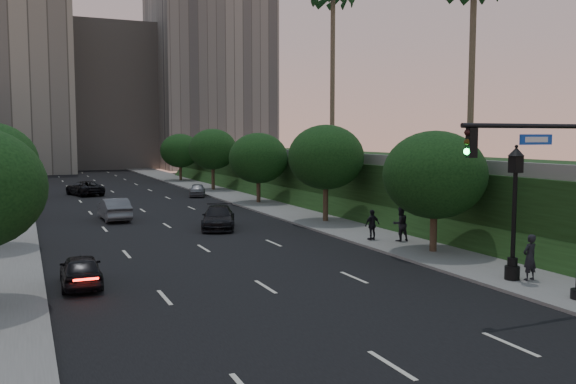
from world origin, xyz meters
name	(u,v)px	position (x,y,z in m)	size (l,w,h in m)	color
ground	(322,323)	(0.00, 0.00, 0.00)	(160.00, 160.00, 0.00)	black
road_surface	(147,213)	(0.00, 30.00, 0.01)	(16.00, 140.00, 0.02)	black
sidewalk_right	(271,206)	(10.25, 30.00, 0.07)	(4.50, 140.00, 0.15)	slate
sidewalk_left	(0,220)	(-10.25, 30.00, 0.07)	(4.50, 140.00, 0.15)	slate
embankment	(403,181)	(22.00, 28.00, 2.00)	(18.00, 90.00, 4.00)	black
parapet_wall	(316,156)	(13.50, 28.00, 4.35)	(0.35, 90.00, 0.70)	slate
office_block_mid	(106,98)	(6.00, 102.00, 13.00)	(22.00, 18.00, 26.00)	gray
office_block_right	(208,72)	(24.00, 96.00, 18.00)	(20.00, 22.00, 36.00)	gray
tree_right_a	(435,175)	(10.30, 8.00, 4.02)	(5.20, 5.20, 6.24)	#38281C
tree_right_b	(326,157)	(10.30, 20.00, 4.52)	(5.20, 5.20, 6.74)	#38281C
tree_right_c	(258,158)	(10.30, 33.00, 4.02)	(5.20, 5.20, 6.24)	#38281C
tree_right_d	(213,149)	(10.30, 47.00, 4.52)	(5.20, 5.20, 6.74)	#38281C
tree_right_e	(180,151)	(10.30, 62.00, 4.02)	(5.20, 5.20, 6.24)	#38281C
tree_left_d	(3,151)	(-10.30, 45.00, 4.58)	(5.00, 5.00, 6.71)	#38281C
traffic_signal_mast	(560,203)	(8.38, -1.57, 3.67)	(5.68, 0.56, 7.00)	black
street_lamp	(514,219)	(9.46, 1.67, 2.63)	(0.64, 0.64, 5.62)	black
sedan_near_left	(81,270)	(-6.66, 8.06, 0.66)	(1.56, 3.87, 1.32)	black
sedan_mid_left	(114,209)	(-2.83, 27.17, 0.80)	(1.69, 4.84, 1.59)	#55585D
sedan_far_left	(85,188)	(-3.09, 46.93, 0.73)	(2.42, 5.25, 1.46)	black
sedan_near_right	(219,218)	(2.78, 20.39, 0.72)	(2.03, 4.99, 1.45)	black
sedan_far_right	(197,190)	(7.00, 41.31, 0.63)	(1.50, 3.72, 1.27)	#5C5E64
pedestrian_a	(530,257)	(10.02, 1.31, 1.09)	(0.68, 0.45, 1.87)	black
pedestrian_b	(400,224)	(10.44, 11.16, 1.11)	(0.94, 0.73, 1.93)	black
pedestrian_c	(372,225)	(9.21, 12.11, 1.01)	(1.00, 0.42, 1.71)	black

